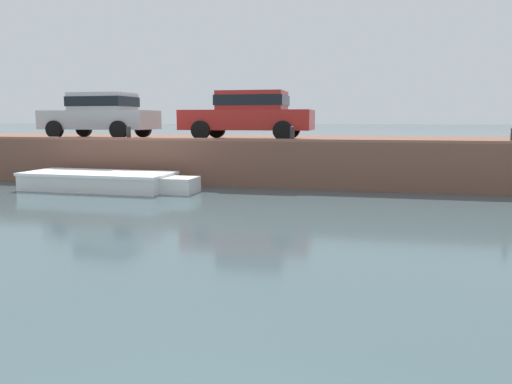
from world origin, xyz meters
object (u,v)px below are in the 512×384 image
at_px(boat_moored_west_white, 105,181).
at_px(mooring_bollard_mid, 292,133).
at_px(mooring_bollard_west, 129,132).
at_px(car_left_inner_red, 249,113).
at_px(car_leftmost_silver, 101,113).

distance_m(boat_moored_west_white, mooring_bollard_mid, 5.57).
distance_m(mooring_bollard_west, mooring_bollard_mid, 5.18).
bearing_deg(mooring_bollard_mid, car_left_inner_red, 137.74).
bearing_deg(mooring_bollard_west, boat_moored_west_white, -90.07).
xyz_separation_m(car_leftmost_silver, mooring_bollard_mid, (6.94, -1.48, -0.61)).
xyz_separation_m(mooring_bollard_west, mooring_bollard_mid, (5.18, 0.00, 0.00)).
relative_size(boat_moored_west_white, car_left_inner_red, 1.22).
xyz_separation_m(boat_moored_west_white, car_leftmost_silver, (-1.76, 3.04, 1.96)).
height_order(car_leftmost_silver, mooring_bollard_west, car_leftmost_silver).
bearing_deg(mooring_bollard_mid, boat_moored_west_white, -163.26).
height_order(car_leftmost_silver, mooring_bollard_mid, car_leftmost_silver).
xyz_separation_m(boat_moored_west_white, mooring_bollard_west, (0.00, 1.56, 1.35)).
bearing_deg(mooring_bollard_mid, car_leftmost_silver, 167.93).
bearing_deg(car_left_inner_red, mooring_bollard_west, -157.24).
xyz_separation_m(car_leftmost_silver, mooring_bollard_west, (1.76, -1.48, -0.61)).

